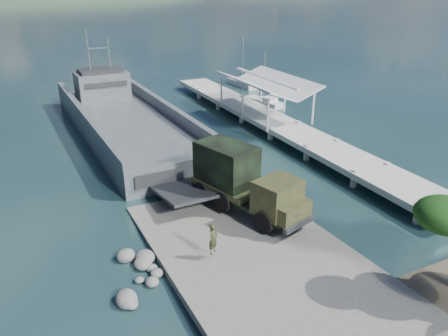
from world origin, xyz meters
TOP-DOWN VIEW (x-y plane):
  - ground at (0.00, 0.00)m, footprint 1400.00×1400.00m
  - boat_ramp at (0.00, -1.00)m, footprint 10.00×18.00m
  - shoreline_rocks at (-6.20, 0.50)m, footprint 3.20×5.60m
  - pier at (13.00, 18.77)m, footprint 6.40×44.00m
  - landing_craft at (-0.78, 23.66)m, footprint 9.57×34.57m
  - military_truck at (1.78, 3.95)m, footprint 4.99×9.08m
  - soldier at (-2.36, -0.51)m, footprint 0.77×0.70m
  - sailboat_near at (17.42, 27.23)m, footprint 2.86×5.83m
  - sailboat_far at (20.06, 37.70)m, footprint 2.20×6.21m

SIDE VIEW (x-z plane):
  - ground at x=0.00m, z-range 0.00..0.00m
  - shoreline_rocks at x=-6.20m, z-range -0.45..0.45m
  - boat_ramp at x=0.00m, z-range 0.00..0.50m
  - sailboat_near at x=17.42m, z-range -3.05..3.78m
  - sailboat_far at x=20.06m, z-range -3.32..4.11m
  - landing_craft at x=-0.78m, z-range -4.26..5.93m
  - soldier at x=-2.36m, z-range 0.50..2.27m
  - pier at x=13.00m, z-range -1.45..4.65m
  - military_truck at x=1.78m, z-range 0.49..4.53m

